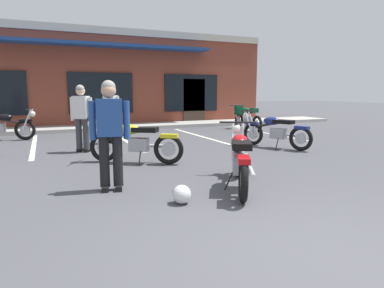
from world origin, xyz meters
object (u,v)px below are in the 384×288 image
at_px(motorcycle_red_sportbike, 1,126).
at_px(person_near_building, 82,114).
at_px(helmet_on_pavement, 182,194).
at_px(person_by_back_row, 110,129).
at_px(motorcycle_silver_naked, 134,142).
at_px(motorcycle_foreground_classic, 240,159).
at_px(motorcycle_black_cruiser, 246,117).
at_px(person_in_shorts_foreground, 111,111).
at_px(motorcycle_blue_standard, 275,131).

relative_size(motorcycle_red_sportbike, person_near_building, 1.23).
bearing_deg(helmet_on_pavement, person_by_back_row, 125.70).
bearing_deg(motorcycle_silver_naked, motorcycle_foreground_classic, -66.89).
bearing_deg(motorcycle_black_cruiser, helmet_on_pavement, -127.78).
bearing_deg(motorcycle_red_sportbike, motorcycle_foreground_classic, -61.73).
relative_size(person_in_shorts_foreground, helmet_on_pavement, 6.44).
bearing_deg(motorcycle_silver_naked, person_by_back_row, -114.02).
distance_m(motorcycle_foreground_classic, motorcycle_blue_standard, 4.17).
distance_m(motorcycle_silver_naked, helmet_on_pavement, 2.90).
bearing_deg(motorcycle_foreground_classic, person_by_back_row, 160.67).
bearing_deg(motorcycle_black_cruiser, motorcycle_red_sportbike, 175.66).
height_order(motorcycle_foreground_classic, motorcycle_black_cruiser, same).
bearing_deg(person_near_building, person_in_shorts_foreground, 51.88).
distance_m(motorcycle_blue_standard, person_in_shorts_foreground, 4.70).
relative_size(motorcycle_foreground_classic, helmet_on_pavement, 7.39).
height_order(person_in_shorts_foreground, helmet_on_pavement, person_in_shorts_foreground).
xyz_separation_m(motorcycle_black_cruiser, motorcycle_silver_naked, (-5.53, -4.35, -0.07)).
distance_m(motorcycle_silver_naked, person_near_building, 2.10).
bearing_deg(motorcycle_red_sportbike, person_by_back_row, -72.59).
relative_size(motorcycle_red_sportbike, person_by_back_row, 1.23).
distance_m(motorcycle_silver_naked, person_in_shorts_foreground, 3.09).
bearing_deg(person_by_back_row, person_near_building, 90.69).
xyz_separation_m(motorcycle_black_cruiser, person_by_back_row, (-6.35, -6.19, 0.42)).
height_order(motorcycle_foreground_classic, motorcycle_blue_standard, same).
bearing_deg(motorcycle_black_cruiser, person_by_back_row, -135.73).
distance_m(motorcycle_foreground_classic, motorcycle_red_sportbike, 8.52).
distance_m(person_in_shorts_foreground, person_by_back_row, 4.98).
relative_size(motorcycle_red_sportbike, motorcycle_black_cruiser, 0.98).
height_order(motorcycle_black_cruiser, person_near_building, person_near_building).
bearing_deg(person_by_back_row, motorcycle_black_cruiser, 44.27).
bearing_deg(motorcycle_blue_standard, person_by_back_row, -154.26).
distance_m(motorcycle_red_sportbike, person_by_back_row, 7.19).
bearing_deg(motorcycle_blue_standard, motorcycle_black_cruiser, 68.20).
relative_size(motorcycle_red_sportbike, helmet_on_pavement, 7.92).
bearing_deg(person_in_shorts_foreground, motorcycle_red_sportbike, 147.47).
bearing_deg(motorcycle_blue_standard, helmet_on_pavement, -140.40).
bearing_deg(motorcycle_blue_standard, person_in_shorts_foreground, 146.52).
bearing_deg(motorcycle_black_cruiser, motorcycle_foreground_classic, -123.06).
relative_size(motorcycle_blue_standard, person_near_building, 1.19).
relative_size(person_by_back_row, person_near_building, 1.00).
distance_m(motorcycle_black_cruiser, motorcycle_silver_naked, 7.04).
distance_m(motorcycle_black_cruiser, motorcycle_blue_standard, 4.18).
bearing_deg(helmet_on_pavement, motorcycle_black_cruiser, 52.22).
bearing_deg(person_in_shorts_foreground, motorcycle_silver_naked, -91.55).
distance_m(motorcycle_silver_naked, motorcycle_blue_standard, 4.01).
height_order(motorcycle_black_cruiser, helmet_on_pavement, motorcycle_black_cruiser).
relative_size(motorcycle_black_cruiser, person_by_back_row, 1.26).
height_order(motorcycle_blue_standard, person_in_shorts_foreground, person_in_shorts_foreground).
bearing_deg(person_in_shorts_foreground, motorcycle_black_cruiser, 13.41).
bearing_deg(motorcycle_silver_naked, motorcycle_black_cruiser, 38.19).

